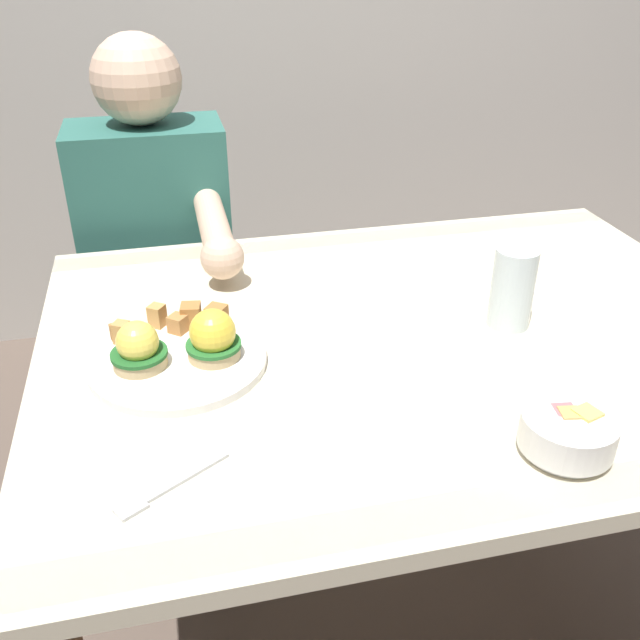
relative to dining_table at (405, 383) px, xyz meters
The scene contains 7 objects.
ground_plane 0.63m from the dining_table, ahead, with size 6.00×6.00×0.00m, color brown.
dining_table is the anchor object (origin of this frame).
eggs_benedict_plate 0.40m from the dining_table, behind, with size 0.27×0.27×0.09m.
fruit_bowl 0.37m from the dining_table, 74.67° to the right, with size 0.12×0.12×0.06m.
fork 0.51m from the dining_table, 144.62° to the right, with size 0.14×0.10×0.00m.
water_glass_near 0.24m from the dining_table, ahead, with size 0.07×0.07×0.14m.
diner_person 0.72m from the dining_table, 123.42° to the left, with size 0.34×0.54×1.14m.
Camera 1 is at (-0.37, -0.94, 1.33)m, focal length 39.19 mm.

